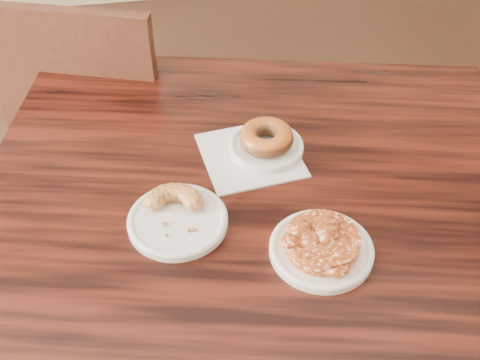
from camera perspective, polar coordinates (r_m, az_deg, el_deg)
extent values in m
cube|color=black|center=(1.32, 0.78, -14.67)|extent=(1.17, 1.17, 0.75)
cube|color=silver|center=(1.13, 1.01, 2.36)|extent=(0.20, 0.20, 0.00)
cylinder|color=white|center=(1.14, 2.49, 3.14)|extent=(0.14, 0.14, 0.01)
cylinder|color=white|center=(1.01, -5.92, -3.91)|extent=(0.17, 0.17, 0.01)
cylinder|color=white|center=(0.97, 7.72, -6.59)|extent=(0.17, 0.17, 0.01)
torus|color=maroon|center=(1.12, 2.52, 4.07)|extent=(0.10, 0.10, 0.04)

